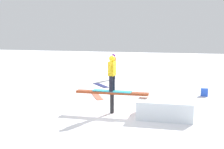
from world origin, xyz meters
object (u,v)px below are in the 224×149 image
Objects in this scene: rail_feature at (112,95)px; backpack_on_snow at (204,92)px; loose_snowboard_coral at (97,96)px; bystander_orange at (114,65)px; loose_snowboard_navy at (101,85)px; main_rider_on_rail at (112,74)px.

rail_feature reaches higher than backpack_on_snow.
rail_feature reaches higher than loose_snowboard_coral.
loose_snowboard_navy is (0.10, 2.16, -0.83)m from bystander_orange.
loose_snowboard_navy is 4.17× the size of backpack_on_snow.
loose_snowboard_navy is at bearing 165.96° from loose_snowboard_coral.
loose_snowboard_navy is 0.97× the size of loose_snowboard_coral.
loose_snowboard_navy is at bearing -0.92° from bystander_orange.
bystander_orange reaches higher than rail_feature.
bystander_orange is 4.42× the size of backpack_on_snow.
main_rider_on_rail is 3.11m from loose_snowboard_coral.
loose_snowboard_navy is (2.03, -5.12, -1.36)m from main_rider_on_rail.
main_rider_on_rail is 4.07× the size of backpack_on_snow.
bystander_orange is at bearing -43.36° from loose_snowboard_navy.
rail_feature is at bearing 0.59° from loose_snowboard_coral.
rail_feature reaches higher than loose_snowboard_navy.
rail_feature is 1.85× the size of main_rider_on_rail.
loose_snowboard_navy is 5.35m from backpack_on_snow.
loose_snowboard_navy is (2.03, -5.12, -0.64)m from rail_feature.
rail_feature is 2.87m from loose_snowboard_coral.
backpack_on_snow is at bearing -131.68° from rail_feature.
main_rider_on_rail reaches higher than rail_feature.
rail_feature is 0.72m from main_rider_on_rail.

